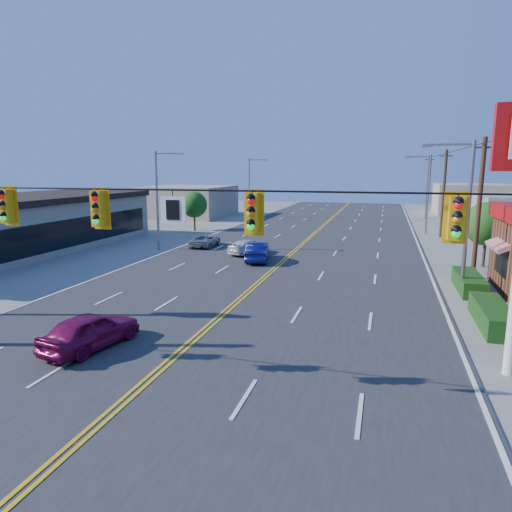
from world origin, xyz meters
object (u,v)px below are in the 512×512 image
(car_magenta, at_px, (91,332))
(car_blue, at_px, (258,252))
(car_white, at_px, (249,248))
(car_silver, at_px, (205,241))
(signal_span, at_px, (132,228))

(car_magenta, relative_size, car_blue, 0.95)
(car_white, height_order, car_silver, car_white)
(car_white, bearing_deg, car_magenta, 113.51)
(car_magenta, distance_m, car_silver, 22.55)
(signal_span, xyz_separation_m, car_magenta, (-3.22, 2.11, -4.21))
(car_magenta, xyz_separation_m, car_silver, (-4.45, 22.10, -0.14))
(signal_span, height_order, car_magenta, signal_span)
(car_white, xyz_separation_m, car_silver, (-4.59, 2.31, -0.03))
(car_blue, xyz_separation_m, car_white, (-1.39, 2.44, -0.13))
(car_silver, bearing_deg, car_blue, 139.29)
(car_magenta, xyz_separation_m, car_white, (0.13, 19.79, -0.11))
(signal_span, height_order, car_silver, signal_span)
(car_blue, bearing_deg, car_white, -71.49)
(car_magenta, bearing_deg, signal_span, 158.38)
(car_magenta, bearing_deg, car_white, -78.81)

